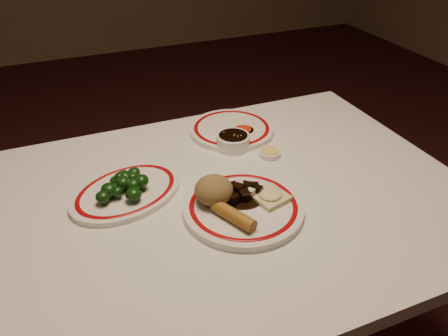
% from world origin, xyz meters
% --- Properties ---
extents(dining_table, '(1.20, 0.90, 0.75)m').
position_xyz_m(dining_table, '(0.00, 0.00, 0.66)').
color(dining_table, white).
rests_on(dining_table, ground).
extents(main_plate, '(0.35, 0.35, 0.02)m').
position_xyz_m(main_plate, '(-0.00, -0.07, 0.76)').
color(main_plate, white).
rests_on(main_plate, dining_table).
extents(rice_mound, '(0.09, 0.09, 0.07)m').
position_xyz_m(rice_mound, '(-0.06, -0.03, 0.80)').
color(rice_mound, olive).
rests_on(rice_mound, main_plate).
extents(spring_roll, '(0.08, 0.12, 0.03)m').
position_xyz_m(spring_roll, '(-0.05, -0.12, 0.78)').
color(spring_roll, olive).
rests_on(spring_roll, main_plate).
extents(fried_wonton, '(0.09, 0.09, 0.02)m').
position_xyz_m(fried_wonton, '(0.07, -0.08, 0.78)').
color(fried_wonton, beige).
rests_on(fried_wonton, main_plate).
extents(stirfry_heap, '(0.12, 0.12, 0.03)m').
position_xyz_m(stirfry_heap, '(0.01, -0.04, 0.78)').
color(stirfry_heap, black).
rests_on(stirfry_heap, main_plate).
extents(broccoli_plate, '(0.35, 0.33, 0.02)m').
position_xyz_m(broccoli_plate, '(-0.25, 0.10, 0.76)').
color(broccoli_plate, white).
rests_on(broccoli_plate, dining_table).
extents(broccoli_pile, '(0.14, 0.13, 0.04)m').
position_xyz_m(broccoli_pile, '(-0.25, 0.09, 0.79)').
color(broccoli_pile, '#23471C').
rests_on(broccoli_pile, broccoli_plate).
extents(soy_bowl, '(0.10, 0.10, 0.04)m').
position_xyz_m(soy_bowl, '(0.09, 0.21, 0.77)').
color(soy_bowl, white).
rests_on(soy_bowl, dining_table).
extents(sweet_sour_dish, '(0.06, 0.06, 0.02)m').
position_xyz_m(sweet_sour_dish, '(0.16, 0.27, 0.76)').
color(sweet_sour_dish, white).
rests_on(sweet_sour_dish, dining_table).
extents(mustard_dish, '(0.06, 0.06, 0.02)m').
position_xyz_m(mustard_dish, '(0.17, 0.13, 0.76)').
color(mustard_dish, white).
rests_on(mustard_dish, dining_table).
extents(far_plate, '(0.28, 0.28, 0.02)m').
position_xyz_m(far_plate, '(0.13, 0.30, 0.76)').
color(far_plate, white).
rests_on(far_plate, dining_table).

